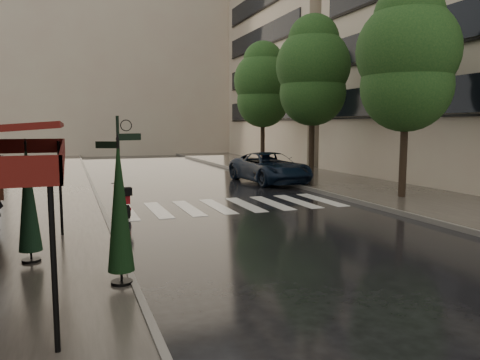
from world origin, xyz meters
TOP-DOWN VIEW (x-y plane):
  - ground at (0.00, 0.00)m, footprint 120.00×120.00m
  - sidewalk_near at (-4.50, 12.00)m, footprint 6.00×60.00m
  - sidewalk_far at (10.25, 12.00)m, footprint 5.50×60.00m
  - curb_near at (-1.45, 12.00)m, footprint 0.12×60.00m
  - curb_far at (7.45, 12.00)m, footprint 0.12×60.00m
  - crosswalk at (2.98, 6.00)m, footprint 7.85×3.20m
  - signpost at (-1.19, 3.00)m, footprint 1.17×0.29m
  - haussmann_near at (16.50, 9.00)m, footprint 8.00×15.00m
  - haussmann_far at (16.50, 26.00)m, footprint 8.00×16.00m
  - backdrop_building at (3.00, 38.00)m, footprint 22.00×6.00m
  - tree_near at (9.60, 5.00)m, footprint 3.80×3.80m
  - tree_mid at (9.50, 12.00)m, footprint 3.80×3.80m
  - tree_far at (9.70, 19.00)m, footprint 3.80×3.80m
  - scooter at (-0.87, 5.39)m, footprint 0.53×1.52m
  - parked_car at (7.00, 11.71)m, footprint 2.83×5.55m
  - parasol_front at (-1.65, -1.50)m, footprint 0.46×0.46m
  - parasol_back at (-3.22, 0.50)m, footprint 0.45×0.45m

SIDE VIEW (x-z plane):
  - ground at x=0.00m, z-range 0.00..0.00m
  - crosswalk at x=2.98m, z-range 0.00..0.01m
  - sidewalk_near at x=-4.50m, z-range 0.00..0.12m
  - sidewalk_far at x=10.25m, z-range 0.00..0.12m
  - curb_near at x=-1.45m, z-range -0.01..0.15m
  - curb_far at x=7.45m, z-range -0.01..0.15m
  - scooter at x=-0.87m, z-range -0.04..0.97m
  - parked_car at x=7.00m, z-range 0.00..1.50m
  - parasol_back at x=-3.22m, z-range 0.21..2.64m
  - parasol_front at x=-1.65m, z-range 0.22..2.77m
  - signpost at x=-1.19m, z-range 0.28..3.38m
  - tree_near at x=9.60m, z-range 1.33..9.31m
  - tree_far at x=9.70m, z-range 1.37..9.54m
  - tree_mid at x=9.50m, z-range 1.42..9.76m
  - haussmann_near at x=16.50m, z-range 0.00..18.00m
  - haussmann_far at x=16.50m, z-range 0.00..18.50m
  - backdrop_building at x=3.00m, z-range 0.00..20.00m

